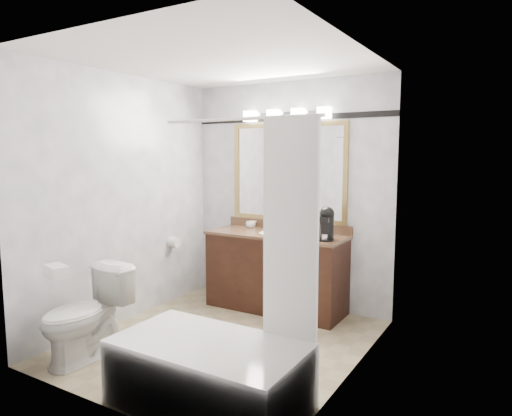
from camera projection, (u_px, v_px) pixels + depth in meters
The scene contains 15 objects.
room at pixel (222, 206), 4.02m from camera, with size 2.42×2.62×2.52m.
vanity at pixel (276, 270), 4.99m from camera, with size 1.53×0.58×0.97m.
mirror at pixel (288, 172), 5.09m from camera, with size 1.40×0.04×1.10m.
vanity_light_bar at pixel (286, 114), 4.97m from camera, with size 1.02×0.14×0.12m.
accent_stripe at pixel (289, 118), 5.03m from camera, with size 2.40×0.01×0.06m, color black.
bathtub at pixel (214, 365), 3.09m from camera, with size 1.30×0.75×1.96m.
tp_roll at pixel (174, 242), 5.23m from camera, with size 0.12×0.12×0.11m, color white.
toilet at pixel (85, 315), 3.77m from camera, with size 0.43×0.75×0.76m, color white.
tissue_box at pixel (57, 271), 3.51m from camera, with size 0.22×0.12×0.09m, color white.
coffee_maker at pixel (327, 223), 4.55m from camera, with size 0.17×0.22×0.33m.
cup_left at pixel (250, 225), 5.30m from camera, with size 0.10×0.10×0.08m, color white.
cup_right at pixel (253, 224), 5.34m from camera, with size 0.08×0.08×0.08m, color white.
soap_bottle_a at pixel (269, 225), 5.18m from camera, with size 0.05×0.05×0.11m, color white.
soap_bottle_b at pixel (300, 228), 5.03m from camera, with size 0.06×0.06×0.08m, color white.
soap_bar at pixel (289, 231), 4.99m from camera, with size 0.08×0.05×0.03m, color #ECEBC3.
Camera 1 is at (2.30, -3.28, 1.71)m, focal length 32.00 mm.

